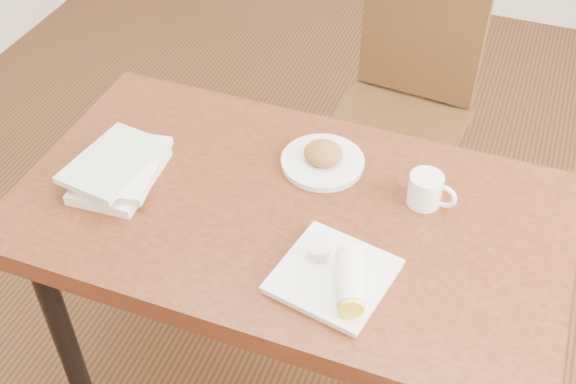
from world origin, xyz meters
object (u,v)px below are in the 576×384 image
(chair_far, at_px, (405,97))
(coffee_mug, at_px, (427,189))
(book_stack, at_px, (120,169))
(plate_burrito, at_px, (338,277))
(plate_scone, at_px, (323,159))
(table, at_px, (288,232))

(chair_far, height_order, coffee_mug, chair_far)
(book_stack, bearing_deg, coffee_mug, 14.11)
(chair_far, relative_size, plate_burrito, 3.54)
(chair_far, relative_size, coffee_mug, 7.98)
(coffee_mug, bearing_deg, book_stack, -165.89)
(plate_scone, distance_m, book_stack, 0.50)
(plate_scone, xyz_separation_m, coffee_mug, (0.27, -0.04, 0.02))
(chair_far, bearing_deg, plate_burrito, -85.50)
(chair_far, height_order, plate_scone, chair_far)
(table, bearing_deg, coffee_mug, 23.65)
(table, bearing_deg, plate_burrito, -44.93)
(table, relative_size, book_stack, 4.69)
(plate_scone, relative_size, book_stack, 0.76)
(table, distance_m, coffee_mug, 0.35)
(table, relative_size, plate_scone, 6.20)
(book_stack, bearing_deg, table, 6.77)
(coffee_mug, bearing_deg, plate_burrito, -110.47)
(chair_far, xyz_separation_m, plate_burrito, (0.08, -1.00, 0.23))
(chair_far, bearing_deg, coffee_mug, -74.14)
(table, relative_size, coffee_mug, 10.92)
(chair_far, relative_size, book_stack, 3.43)
(plate_scone, bearing_deg, plate_burrito, -66.47)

